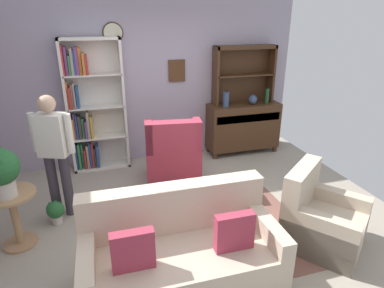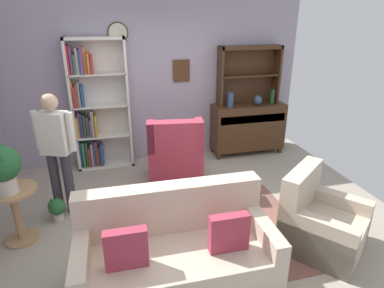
{
  "view_description": "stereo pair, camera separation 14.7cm",
  "coord_description": "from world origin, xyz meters",
  "px_view_note": "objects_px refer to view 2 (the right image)",
  "views": [
    {
      "loc": [
        -0.95,
        -3.3,
        2.41
      ],
      "look_at": [
        0.1,
        0.2,
        0.95
      ],
      "focal_mm": 30.48,
      "sensor_mm": 36.0,
      "label": 1
    },
    {
      "loc": [
        -0.81,
        -3.34,
        2.41
      ],
      "look_at": [
        0.1,
        0.2,
        0.95
      ],
      "focal_mm": 30.48,
      "sensor_mm": 36.0,
      "label": 2
    }
  ],
  "objects_px": {
    "vase_round": "(258,100)",
    "book_stack": "(172,190)",
    "vase_tall": "(230,100)",
    "couch_floral": "(176,254)",
    "potted_plant_small": "(57,208)",
    "coffee_table": "(169,196)",
    "armchair_floral": "(320,224)",
    "person_reading": "(56,146)",
    "sideboard_hutch": "(249,67)",
    "plant_stand": "(16,209)",
    "potted_plant_large": "(2,166)",
    "wingback_chair": "(175,160)",
    "sideboard": "(248,126)",
    "bookshelf": "(95,109)",
    "bottle_wine": "(272,97)"
  },
  "relations": [
    {
      "from": "potted_plant_small",
      "to": "book_stack",
      "type": "distance_m",
      "value": 1.47
    },
    {
      "from": "wingback_chair",
      "to": "potted_plant_small",
      "type": "height_order",
      "value": "wingback_chair"
    },
    {
      "from": "wingback_chair",
      "to": "coffee_table",
      "type": "height_order",
      "value": "wingback_chair"
    },
    {
      "from": "vase_tall",
      "to": "book_stack",
      "type": "bearing_deg",
      "value": -128.11
    },
    {
      "from": "bottle_wine",
      "to": "person_reading",
      "type": "height_order",
      "value": "person_reading"
    },
    {
      "from": "vase_round",
      "to": "couch_floral",
      "type": "xyz_separation_m",
      "value": [
        -2.05,
        -2.71,
        -0.69
      ]
    },
    {
      "from": "vase_round",
      "to": "book_stack",
      "type": "height_order",
      "value": "vase_round"
    },
    {
      "from": "plant_stand",
      "to": "book_stack",
      "type": "relative_size",
      "value": 3.06
    },
    {
      "from": "potted_plant_small",
      "to": "book_stack",
      "type": "height_order",
      "value": "book_stack"
    },
    {
      "from": "book_stack",
      "to": "coffee_table",
      "type": "bearing_deg",
      "value": 128.3
    },
    {
      "from": "couch_floral",
      "to": "book_stack",
      "type": "xyz_separation_m",
      "value": [
        0.14,
        0.94,
        0.15
      ]
    },
    {
      "from": "bookshelf",
      "to": "vase_tall",
      "type": "height_order",
      "value": "bookshelf"
    },
    {
      "from": "bookshelf",
      "to": "potted_plant_small",
      "type": "bearing_deg",
      "value": -109.07
    },
    {
      "from": "potted_plant_large",
      "to": "person_reading",
      "type": "distance_m",
      "value": 0.73
    },
    {
      "from": "couch_floral",
      "to": "wingback_chair",
      "type": "xyz_separation_m",
      "value": [
        0.39,
        1.94,
        0.07
      ]
    },
    {
      "from": "bottle_wine",
      "to": "wingback_chair",
      "type": "distance_m",
      "value": 2.16
    },
    {
      "from": "sideboard",
      "to": "potted_plant_small",
      "type": "xyz_separation_m",
      "value": [
        -3.15,
        -1.42,
        -0.34
      ]
    },
    {
      "from": "coffee_table",
      "to": "potted_plant_small",
      "type": "bearing_deg",
      "value": 164.31
    },
    {
      "from": "vase_tall",
      "to": "vase_round",
      "type": "bearing_deg",
      "value": 1.49
    },
    {
      "from": "armchair_floral",
      "to": "potted_plant_small",
      "type": "height_order",
      "value": "armchair_floral"
    },
    {
      "from": "couch_floral",
      "to": "book_stack",
      "type": "relative_size",
      "value": 8.49
    },
    {
      "from": "armchair_floral",
      "to": "book_stack",
      "type": "distance_m",
      "value": 1.7
    },
    {
      "from": "armchair_floral",
      "to": "book_stack",
      "type": "relative_size",
      "value": 5.05
    },
    {
      "from": "person_reading",
      "to": "vase_round",
      "type": "bearing_deg",
      "value": 19.77
    },
    {
      "from": "armchair_floral",
      "to": "potted_plant_small",
      "type": "xyz_separation_m",
      "value": [
        -2.85,
        1.25,
        -0.12
      ]
    },
    {
      "from": "couch_floral",
      "to": "potted_plant_small",
      "type": "distance_m",
      "value": 1.84
    },
    {
      "from": "potted_plant_large",
      "to": "person_reading",
      "type": "bearing_deg",
      "value": 51.81
    },
    {
      "from": "vase_round",
      "to": "book_stack",
      "type": "xyz_separation_m",
      "value": [
        -1.9,
        -1.78,
        -0.55
      ]
    },
    {
      "from": "sideboard_hutch",
      "to": "person_reading",
      "type": "relative_size",
      "value": 0.71
    },
    {
      "from": "vase_tall",
      "to": "person_reading",
      "type": "height_order",
      "value": "person_reading"
    },
    {
      "from": "bookshelf",
      "to": "armchair_floral",
      "type": "bearing_deg",
      "value": -49.73
    },
    {
      "from": "vase_round",
      "to": "bottle_wine",
      "type": "relative_size",
      "value": 0.64
    },
    {
      "from": "person_reading",
      "to": "book_stack",
      "type": "distance_m",
      "value": 1.51
    },
    {
      "from": "plant_stand",
      "to": "bottle_wine",
      "type": "bearing_deg",
      "value": 22.9
    },
    {
      "from": "potted_plant_large",
      "to": "person_reading",
      "type": "height_order",
      "value": "person_reading"
    },
    {
      "from": "person_reading",
      "to": "sideboard_hutch",
      "type": "bearing_deg",
      "value": 23.36
    },
    {
      "from": "vase_round",
      "to": "couch_floral",
      "type": "bearing_deg",
      "value": -127.05
    },
    {
      "from": "bookshelf",
      "to": "book_stack",
      "type": "bearing_deg",
      "value": -66.01
    },
    {
      "from": "coffee_table",
      "to": "person_reading",
      "type": "bearing_deg",
      "value": 155.31
    },
    {
      "from": "bookshelf",
      "to": "vase_round",
      "type": "bearing_deg",
      "value": -3.08
    },
    {
      "from": "potted_plant_small",
      "to": "vase_round",
      "type": "bearing_deg",
      "value": 22.49
    },
    {
      "from": "sideboard_hutch",
      "to": "vase_round",
      "type": "distance_m",
      "value": 0.6
    },
    {
      "from": "plant_stand",
      "to": "coffee_table",
      "type": "relative_size",
      "value": 0.81
    },
    {
      "from": "couch_floral",
      "to": "plant_stand",
      "type": "distance_m",
      "value": 1.9
    },
    {
      "from": "sideboard",
      "to": "vase_tall",
      "type": "relative_size",
      "value": 5.09
    },
    {
      "from": "bookshelf",
      "to": "coffee_table",
      "type": "distance_m",
      "value": 2.16
    },
    {
      "from": "vase_tall",
      "to": "sideboard",
      "type": "bearing_deg",
      "value": 11.63
    },
    {
      "from": "sideboard_hutch",
      "to": "armchair_floral",
      "type": "relative_size",
      "value": 1.02
    },
    {
      "from": "vase_tall",
      "to": "couch_floral",
      "type": "height_order",
      "value": "vase_tall"
    },
    {
      "from": "book_stack",
      "to": "couch_floral",
      "type": "bearing_deg",
      "value": -98.75
    }
  ]
}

